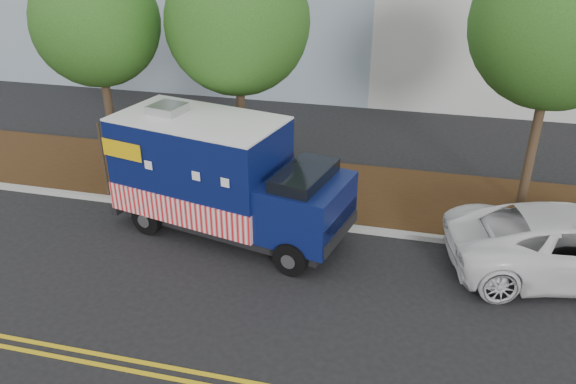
# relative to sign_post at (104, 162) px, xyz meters

# --- Properties ---
(ground) EXTENTS (120.00, 120.00, 0.00)m
(ground) POSITION_rel_sign_post_xyz_m (4.52, -1.55, -1.20)
(ground) COLOR black
(ground) RESTS_ON ground
(curb) EXTENTS (120.00, 0.18, 0.15)m
(curb) POSITION_rel_sign_post_xyz_m (4.52, -0.15, -1.12)
(curb) COLOR #9E9E99
(curb) RESTS_ON ground
(mulch_strip) EXTENTS (120.00, 4.00, 0.15)m
(mulch_strip) POSITION_rel_sign_post_xyz_m (4.52, 1.95, -1.12)
(mulch_strip) COLOR #311D0D
(mulch_strip) RESTS_ON ground
(centerline_near) EXTENTS (120.00, 0.10, 0.01)m
(centerline_near) POSITION_rel_sign_post_xyz_m (4.52, -6.00, -1.19)
(centerline_near) COLOR gold
(centerline_near) RESTS_ON ground
(centerline_far) EXTENTS (120.00, 0.10, 0.01)m
(centerline_far) POSITION_rel_sign_post_xyz_m (4.52, -6.25, -1.19)
(centerline_far) COLOR gold
(centerline_far) RESTS_ON ground
(tree_a) EXTENTS (3.67, 3.67, 6.66)m
(tree_a) POSITION_rel_sign_post_xyz_m (-0.57, 1.60, 3.61)
(tree_a) COLOR #38281C
(tree_a) RESTS_ON ground
(tree_b) EXTENTS (4.05, 4.05, 6.96)m
(tree_b) POSITION_rel_sign_post_xyz_m (3.56, 2.02, 3.72)
(tree_b) COLOR #38281C
(tree_b) RESTS_ON ground
(tree_c) EXTENTS (4.35, 4.35, 7.39)m
(tree_c) POSITION_rel_sign_post_xyz_m (11.85, 2.29, 4.00)
(tree_c) COLOR #38281C
(tree_c) RESTS_ON ground
(sign_post) EXTENTS (0.06, 0.06, 2.40)m
(sign_post) POSITION_rel_sign_post_xyz_m (0.00, 0.00, 0.00)
(sign_post) COLOR #473828
(sign_post) RESTS_ON ground
(food_truck) EXTENTS (6.58, 3.58, 3.29)m
(food_truck) POSITION_rel_sign_post_xyz_m (3.89, -0.88, 0.29)
(food_truck) COLOR black
(food_truck) RESTS_ON ground
(white_car) EXTENTS (6.19, 3.74, 1.61)m
(white_car) POSITION_rel_sign_post_xyz_m (12.55, -0.89, -0.40)
(white_car) COLOR white
(white_car) RESTS_ON ground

